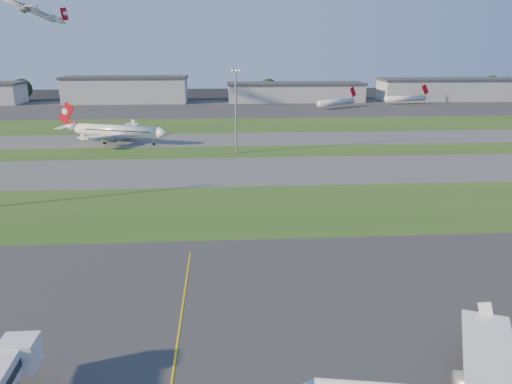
{
  "coord_description": "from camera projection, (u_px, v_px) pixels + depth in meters",
  "views": [
    {
      "loc": [
        10.58,
        -46.15,
        32.83
      ],
      "look_at": [
        16.57,
        40.88,
        7.0
      ],
      "focal_mm": 35.0,
      "sensor_mm": 36.0,
      "label": 1
    }
  ],
  "objects": [
    {
      "name": "tree_mid_west",
      "position": [
        171.0,
        91.0,
        304.25
      ],
      "size": [
        9.9,
        9.9,
        10.8
      ],
      "color": "black",
      "rests_on": "ground"
    },
    {
      "name": "apron_far",
      "position": [
        202.0,
        108.0,
        268.0
      ],
      "size": [
        400.0,
        80.0,
        0.01
      ],
      "primitive_type": "cube",
      "color": "#333335",
      "rests_on": "ground"
    },
    {
      "name": "airliner_taxiing",
      "position": [
        116.0,
        131.0,
        171.53
      ],
      "size": [
        37.3,
        31.54,
        12.14
      ],
      "rotation": [
        0.0,
        0.0,
        2.8
      ],
      "color": "white",
      "rests_on": "ground"
    },
    {
      "name": "hangar_east",
      "position": [
        295.0,
        92.0,
        298.72
      ],
      "size": [
        81.6,
        23.0,
        11.2
      ],
      "color": "#9EA0A6",
      "rests_on": "ground"
    },
    {
      "name": "tree_east",
      "position": [
        387.0,
        89.0,
        314.0
      ],
      "size": [
        10.45,
        10.45,
        11.4
      ],
      "color": "black",
      "rests_on": "ground"
    },
    {
      "name": "yellow_line",
      "position": [
        174.0,
        366.0,
        53.1
      ],
      "size": [
        0.25,
        60.0,
        0.02
      ],
      "primitive_type": "cube",
      "color": "gold",
      "rests_on": "ground"
    },
    {
      "name": "taxiway_a",
      "position": [
        183.0,
        172.0,
        134.08
      ],
      "size": [
        300.0,
        32.0,
        0.01
      ],
      "primitive_type": "cube",
      "color": "#515154",
      "rests_on": "ground"
    },
    {
      "name": "tree_mid_east",
      "position": [
        268.0,
        88.0,
        310.8
      ],
      "size": [
        11.55,
        11.55,
        12.6
      ],
      "color": "black",
      "rests_on": "ground"
    },
    {
      "name": "grass_strip_b",
      "position": [
        189.0,
        152.0,
        158.0
      ],
      "size": [
        300.0,
        18.0,
        0.01
      ],
      "primitive_type": "cube",
      "color": "#2E541C",
      "rests_on": "ground"
    },
    {
      "name": "tree_west",
      "position": [
        22.0,
        89.0,
        301.79
      ],
      "size": [
        12.1,
        12.1,
        13.2
      ],
      "color": "black",
      "rests_on": "ground"
    },
    {
      "name": "grass_strip_c",
      "position": [
        197.0,
        126.0,
        210.61
      ],
      "size": [
        300.0,
        40.0,
        0.01
      ],
      "primitive_type": "cube",
      "color": "#2E541C",
      "rests_on": "ground"
    },
    {
      "name": "hangar_west",
      "position": [
        126.0,
        89.0,
        291.58
      ],
      "size": [
        71.4,
        23.0,
        15.2
      ],
      "color": "#9EA0A6",
      "rests_on": "ground"
    },
    {
      "name": "taxiway_b",
      "position": [
        193.0,
        140.0,
        179.04
      ],
      "size": [
        300.0,
        26.0,
        0.01
      ],
      "primitive_type": "cube",
      "color": "#515154",
      "rests_on": "ground"
    },
    {
      "name": "hangar_far_east",
      "position": [
        457.0,
        89.0,
        305.02
      ],
      "size": [
        96.9,
        23.0,
        13.2
      ],
      "color": "#9EA0A6",
      "rests_on": "ground"
    },
    {
      "name": "grass_strip_a",
      "position": [
        172.0,
        211.0,
        102.51
      ],
      "size": [
        300.0,
        34.0,
        0.01
      ],
      "primitive_type": "cube",
      "color": "#2E541C",
      "rests_on": "ground"
    },
    {
      "name": "light_mast_centre",
      "position": [
        236.0,
        106.0,
        152.87
      ],
      "size": [
        3.2,
        0.7,
        25.8
      ],
      "color": "gray",
      "rests_on": "ground"
    },
    {
      "name": "apron_near",
      "position": [
        127.0,
        368.0,
        52.77
      ],
      "size": [
        300.0,
        70.0,
        0.01
      ],
      "primitive_type": "cube",
      "color": "#333335",
      "rests_on": "ground"
    },
    {
      "name": "mini_jet_near",
      "position": [
        336.0,
        102.0,
        266.99
      ],
      "size": [
        24.71,
        17.39,
        9.48
      ],
      "rotation": [
        0.0,
        0.0,
        0.59
      ],
      "color": "white",
      "rests_on": "ground"
    },
    {
      "name": "mini_jet_far",
      "position": [
        405.0,
        98.0,
        285.25
      ],
      "size": [
        28.14,
        9.47,
        9.48
      ],
      "rotation": [
        0.0,
        0.0,
        0.25
      ],
      "color": "white",
      "rests_on": "ground"
    },
    {
      "name": "ground",
      "position": [
        127.0,
        368.0,
        52.77
      ],
      "size": [
        700.0,
        700.0,
        0.0
      ],
      "primitive_type": "plane",
      "color": "black",
      "rests_on": "ground"
    },
    {
      "name": "tree_far_east",
      "position": [
        491.0,
        86.0,
        322.06
      ],
      "size": [
        12.65,
        12.65,
        13.8
      ],
      "color": "black",
      "rests_on": "ground"
    },
    {
      "name": "airliner_departing",
      "position": [
        27.0,
        7.0,
        233.63
      ],
      "size": [
        29.32,
        25.16,
        10.12
      ],
      "rotation": [
        0.0,
        0.0,
        0.5
      ],
      "color": "white"
    }
  ]
}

